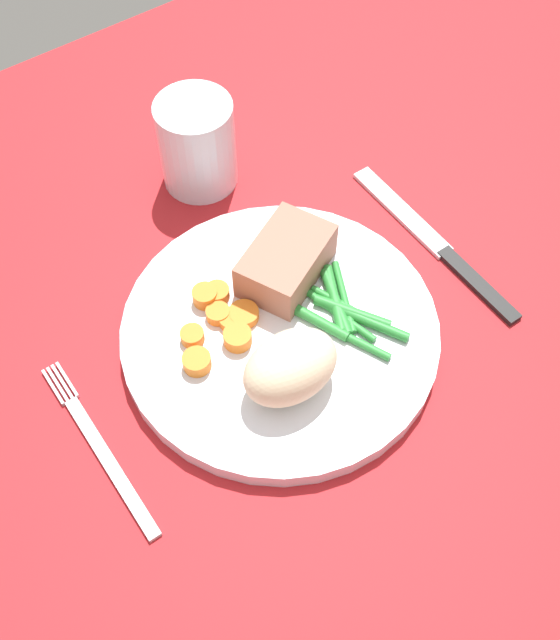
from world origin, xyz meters
The scene contains 9 objects.
dining_table centered at (0.00, 0.00, 1.00)cm, with size 120.00×90.00×2.00cm.
dinner_plate centered at (3.50, 1.39, 2.80)cm, with size 25.44×25.44×1.60cm, color white.
meat_portion centered at (6.93, 5.40, 5.37)cm, with size 8.14×5.25×3.53cm, color #A86B56.
mashed_potatoes centered at (1.21, -3.19, 6.08)cm, with size 7.58×5.38×4.96cm, color beige.
carrot_slices centered at (-0.44, 4.24, 4.13)cm, with size 7.71×6.91×1.30cm.
green_beans centered at (8.18, -0.38, 3.99)cm, with size 6.70×10.50×0.89cm.
fork centered at (-13.01, 1.13, 2.20)cm, with size 1.44×16.60×0.40cm.
knife centered at (20.14, 1.10, 2.20)cm, with size 1.70×20.50×0.64cm.
water_glass centered at (7.59, 20.03, 5.66)cm, with size 6.90×6.90×8.60cm.
Camera 1 is at (-15.24, -25.19, 54.76)cm, focal length 42.88 mm.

